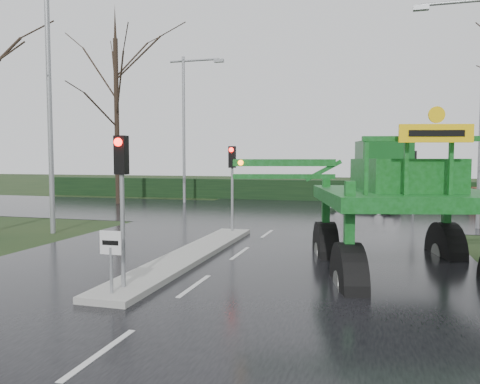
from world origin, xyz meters
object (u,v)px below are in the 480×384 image
(traffic_signal_far, at_px, (414,166))
(crop_sprayer, at_px, (348,181))
(street_light_right, at_px, (475,89))
(traffic_signal_near, at_px, (122,178))
(traffic_signal_mid, at_px, (232,170))
(street_light_left_far, at_px, (188,116))
(keep_left_sign, at_px, (111,252))
(street_light_left_near, at_px, (55,84))
(white_sedan, at_px, (363,213))

(traffic_signal_far, distance_m, crop_sprayer, 18.99)
(street_light_right, bearing_deg, traffic_signal_near, -126.13)
(traffic_signal_mid, xyz_separation_m, street_light_left_far, (-6.89, 12.51, 3.40))
(traffic_signal_near, bearing_deg, keep_left_sign, -90.00)
(traffic_signal_near, xyz_separation_m, street_light_left_near, (-6.89, 7.01, 3.40))
(keep_left_sign, xyz_separation_m, street_light_right, (9.49, 13.50, 4.93))
(traffic_signal_mid, height_order, street_light_left_far, street_light_left_far)
(crop_sprayer, bearing_deg, traffic_signal_near, -167.90)
(traffic_signal_near, relative_size, traffic_signal_far, 1.00)
(street_light_left_far, relative_size, crop_sprayer, 1.09)
(keep_left_sign, distance_m, crop_sprayer, 5.67)
(traffic_signal_near, distance_m, street_light_right, 16.46)
(traffic_signal_near, height_order, street_light_left_far, street_light_left_far)
(traffic_signal_mid, bearing_deg, street_light_left_far, 118.86)
(keep_left_sign, relative_size, traffic_signal_far, 0.38)
(keep_left_sign, distance_m, white_sedan, 19.13)
(keep_left_sign, distance_m, traffic_signal_mid, 9.12)
(street_light_left_near, bearing_deg, crop_sprayer, -22.13)
(traffic_signal_near, distance_m, street_light_left_near, 10.40)
(traffic_signal_near, distance_m, traffic_signal_far, 22.42)
(traffic_signal_near, height_order, traffic_signal_far, same)
(street_light_right, xyz_separation_m, white_sedan, (-4.63, 4.97, -5.99))
(traffic_signal_near, xyz_separation_m, street_light_right, (9.49, 13.01, 3.40))
(street_light_right, bearing_deg, traffic_signal_mid, -154.60)
(street_light_left_far, height_order, crop_sprayer, street_light_left_far)
(street_light_left_far, bearing_deg, street_light_right, -26.02)
(traffic_signal_far, relative_size, crop_sprayer, 0.38)
(traffic_signal_near, relative_size, white_sedan, 0.90)
(keep_left_sign, bearing_deg, street_light_left_near, 132.59)
(traffic_signal_mid, relative_size, street_light_left_far, 0.35)
(traffic_signal_far, bearing_deg, crop_sprayer, 80.73)
(keep_left_sign, xyz_separation_m, crop_sprayer, (4.74, 2.77, 1.42))
(street_light_right, xyz_separation_m, street_light_left_far, (-16.39, 8.00, 0.00))
(traffic_signal_near, height_order, white_sedan, traffic_signal_near)
(street_light_right, distance_m, street_light_left_far, 18.24)
(street_light_left_near, distance_m, street_light_left_far, 14.00)
(street_light_right, bearing_deg, crop_sprayer, -113.88)
(street_light_right, height_order, crop_sprayer, street_light_right)
(traffic_signal_near, relative_size, street_light_right, 0.35)
(street_light_left_far, relative_size, white_sedan, 2.55)
(white_sedan, bearing_deg, street_light_left_near, 151.46)
(traffic_signal_mid, distance_m, crop_sprayer, 7.83)
(street_light_left_far, bearing_deg, street_light_left_near, -90.00)
(traffic_signal_mid, xyz_separation_m, street_light_right, (9.49, 4.51, 3.40))
(traffic_signal_near, bearing_deg, traffic_signal_far, 69.64)
(keep_left_sign, height_order, traffic_signal_mid, traffic_signal_mid)
(traffic_signal_near, xyz_separation_m, white_sedan, (4.86, 17.98, -2.59))
(street_light_left_near, relative_size, street_light_left_far, 1.00)
(traffic_signal_mid, xyz_separation_m, traffic_signal_far, (7.80, 12.52, 0.00))
(street_light_right, distance_m, white_sedan, 9.06)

